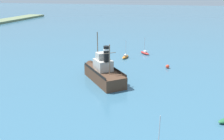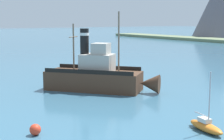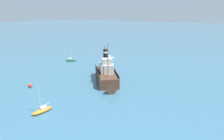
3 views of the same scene
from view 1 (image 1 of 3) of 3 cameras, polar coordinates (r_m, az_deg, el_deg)
name	(u,v)px [view 1 (image 1 of 3)]	position (r m, az deg, el deg)	size (l,w,h in m)	color
ground_plane	(101,80)	(50.53, -2.68, -2.39)	(600.00, 600.00, 0.00)	#38667F
old_tugboat	(103,72)	(49.60, -2.20, -0.54)	(13.17, 11.88, 9.90)	#4C3323
sailboat_red	(145,53)	(71.87, 7.90, 4.13)	(3.50, 3.43, 4.90)	#B22823
sailboat_orange	(125,57)	(67.08, 3.22, 3.25)	(3.93, 1.73, 4.90)	orange
mooring_buoy	(167,66)	(59.56, 13.21, 0.84)	(0.90, 0.90, 0.90)	red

